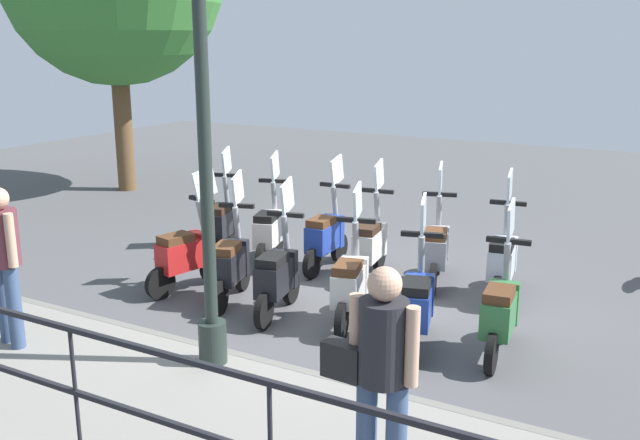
{
  "coord_description": "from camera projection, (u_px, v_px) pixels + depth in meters",
  "views": [
    {
      "loc": [
        -7.29,
        -3.64,
        3.11
      ],
      "look_at": [
        0.2,
        0.5,
        0.9
      ],
      "focal_mm": 40.0,
      "sensor_mm": 36.0,
      "label": 1
    }
  ],
  "objects": [
    {
      "name": "scooter_near_5",
      "position": [
        186.0,
        254.0,
        8.87
      ],
      "size": [
        1.21,
        0.51,
        1.54
      ],
      "rotation": [
        0.0,
        0.0,
        -0.23
      ],
      "color": "black",
      "rests_on": "ground_plane"
    },
    {
      "name": "scooter_near_3",
      "position": [
        277.0,
        275.0,
        8.08
      ],
      "size": [
        1.22,
        0.48,
        1.54
      ],
      "rotation": [
        0.0,
        0.0,
        0.18
      ],
      "color": "black",
      "rests_on": "ground_plane"
    },
    {
      "name": "lamp_post_near",
      "position": [
        205.0,
        147.0,
        6.17
      ],
      "size": [
        0.26,
        0.9,
        4.56
      ],
      "color": "#232D28",
      "rests_on": "promenade_walkway"
    },
    {
      "name": "scooter_far_3",
      "position": [
        326.0,
        236.0,
        9.68
      ],
      "size": [
        1.23,
        0.44,
        1.54
      ],
      "rotation": [
        0.0,
        0.0,
        0.03
      ],
      "color": "black",
      "rests_on": "ground_plane"
    },
    {
      "name": "promenade_walkway",
      "position": [
        179.0,
        410.0,
        5.97
      ],
      "size": [
        2.2,
        20.0,
        0.15
      ],
      "color": "gray",
      "rests_on": "ground_plane"
    },
    {
      "name": "scooter_near_2",
      "position": [
        350.0,
        283.0,
        7.81
      ],
      "size": [
        1.21,
        0.51,
        1.54
      ],
      "rotation": [
        0.0,
        0.0,
        0.25
      ],
      "color": "black",
      "rests_on": "ground_plane"
    },
    {
      "name": "scooter_near_1",
      "position": [
        417.0,
        303.0,
        7.24
      ],
      "size": [
        1.21,
        0.53,
        1.54
      ],
      "rotation": [
        0.0,
        0.0,
        0.28
      ],
      "color": "black",
      "rests_on": "ground_plane"
    },
    {
      "name": "scooter_near_0",
      "position": [
        500.0,
        311.0,
        7.02
      ],
      "size": [
        1.23,
        0.44,
        1.54
      ],
      "rotation": [
        0.0,
        0.0,
        0.11
      ],
      "color": "black",
      "rests_on": "ground_plane"
    },
    {
      "name": "scooter_far_2",
      "position": [
        370.0,
        243.0,
        9.32
      ],
      "size": [
        1.23,
        0.45,
        1.54
      ],
      "rotation": [
        0.0,
        0.0,
        0.13
      ],
      "color": "black",
      "rests_on": "ground_plane"
    },
    {
      "name": "pedestrian_distant",
      "position": [
        3.0,
        255.0,
        6.84
      ],
      "size": [
        0.39,
        0.48,
        1.59
      ],
      "rotation": [
        0.0,
        0.0,
        2.9
      ],
      "color": "#384C70",
      "rests_on": "promenade_walkway"
    },
    {
      "name": "scooter_far_5",
      "position": [
        221.0,
        222.0,
        10.37
      ],
      "size": [
        1.2,
        0.55,
        1.54
      ],
      "rotation": [
        0.0,
        0.0,
        0.31
      ],
      "color": "black",
      "rests_on": "ground_plane"
    },
    {
      "name": "fence_railing",
      "position": [
        73.0,
        369.0,
        4.87
      ],
      "size": [
        0.04,
        16.03,
        1.07
      ],
      "color": "black",
      "rests_on": "promenade_walkway"
    },
    {
      "name": "scooter_near_4",
      "position": [
        231.0,
        263.0,
        8.49
      ],
      "size": [
        1.2,
        0.54,
        1.54
      ],
      "rotation": [
        0.0,
        0.0,
        0.29
      ],
      "color": "black",
      "rests_on": "ground_plane"
    },
    {
      "name": "scooter_far_0",
      "position": [
        502.0,
        260.0,
        8.64
      ],
      "size": [
        1.23,
        0.46,
        1.54
      ],
      "rotation": [
        0.0,
        0.0,
        0.15
      ],
      "color": "black",
      "rests_on": "ground_plane"
    },
    {
      "name": "scooter_far_1",
      "position": [
        436.0,
        248.0,
        9.1
      ],
      "size": [
        1.2,
        0.53,
        1.54
      ],
      "rotation": [
        0.0,
        0.0,
        0.28
      ],
      "color": "black",
      "rests_on": "ground_plane"
    },
    {
      "name": "scooter_far_4",
      "position": [
        270.0,
        230.0,
        9.96
      ],
      "size": [
        1.2,
        0.54,
        1.54
      ],
      "rotation": [
        0.0,
        0.0,
        0.3
      ],
      "color": "black",
      "rests_on": "ground_plane"
    },
    {
      "name": "ground_plane",
      "position": [
        348.0,
        300.0,
        8.66
      ],
      "size": [
        28.0,
        28.0,
        0.0
      ],
      "primitive_type": "plane",
      "color": "#4C4C4F"
    },
    {
      "name": "pedestrian_with_bag",
      "position": [
        380.0,
        365.0,
        4.54
      ],
      "size": [
        0.34,
        0.65,
        1.59
      ],
      "rotation": [
        0.0,
        0.0,
        -0.07
      ],
      "color": "#384C70",
      "rests_on": "promenade_walkway"
    }
  ]
}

